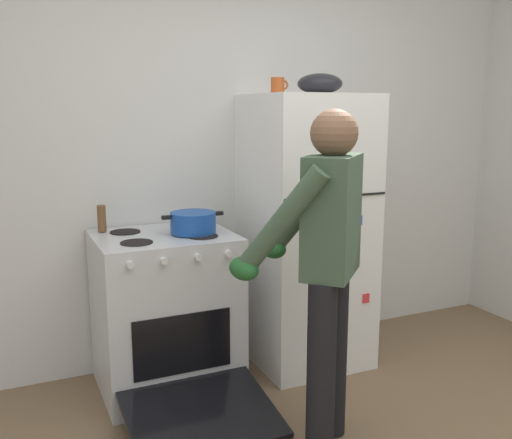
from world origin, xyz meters
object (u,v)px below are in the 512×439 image
Objects in this scene: red_pot at (193,222)px; person_cook at (323,254)px; pepper_mill at (102,218)px; stove_range at (167,314)px; mixing_bowl at (320,84)px; coffee_mug at (278,86)px; refrigerator at (306,231)px.

person_cook is at bearing -68.14° from red_pot.
red_pot is at bearing -28.52° from pepper_mill.
stove_range is at bearing 119.63° from person_cook.
mixing_bowl is at bearing 3.43° from red_pot.
mixing_bowl reaches higher than stove_range.
red_pot is (-0.34, 0.85, 0.02)m from person_cook.
stove_range is at bearing -35.98° from pepper_mill.
mixing_bowl is (0.26, -0.05, 0.01)m from coffee_mug.
red_pot is at bearing 111.86° from person_cook.
stove_range is at bearing -178.90° from refrigerator.
pepper_mill is (-1.21, 0.20, 0.15)m from refrigerator.
pepper_mill reaches higher than red_pot.
coffee_mug reaches higher than red_pot.
red_pot is at bearing -176.57° from mixing_bowl.
coffee_mug is at bearing 5.26° from stove_range.
refrigerator is at bearing -15.83° from coffee_mug.
refrigerator is 0.91m from coffee_mug.
person_cook is 1.36m from pepper_mill.
refrigerator is 1.05× the size of person_cook.
coffee_mug is (-0.18, 0.05, 0.89)m from refrigerator.
pepper_mill is 1.51m from mixing_bowl.
stove_range is at bearing -178.97° from mixing_bowl.
mixing_bowl is at bearing 61.07° from person_cook.
coffee_mug is (0.58, 0.10, 0.76)m from red_pot.
mixing_bowl is at bearing 0.22° from refrigerator.
red_pot is 1.14m from mixing_bowl.
pepper_mill is at bearing 171.77° from coffee_mug.
person_cook reaches higher than stove_range.
coffee_mug is (0.24, 0.95, 0.78)m from person_cook.
coffee_mug reaches higher than pepper_mill.
pepper_mill is at bearing 170.63° from refrigerator.
person_cook is at bearing -60.37° from stove_range.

